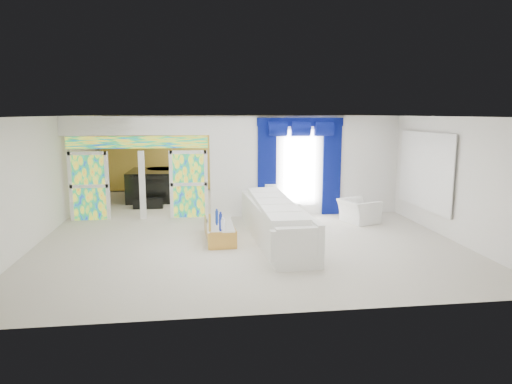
{
  "coord_description": "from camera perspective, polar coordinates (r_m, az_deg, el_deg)",
  "views": [
    {
      "loc": [
        -1.2,
        -12.63,
        3.08
      ],
      "look_at": [
        0.3,
        -1.2,
        1.1
      ],
      "focal_mm": 32.3,
      "sensor_mm": 36.0,
      "label": 1
    }
  ],
  "objects": [
    {
      "name": "console_table",
      "position": [
        13.95,
        3.07,
        -2.19
      ],
      "size": [
        1.22,
        0.46,
        0.4
      ],
      "primitive_type": "cube",
      "rotation": [
        0.0,
        0.0,
        -0.07
      ],
      "color": "white",
      "rests_on": "ground"
    },
    {
      "name": "gold_curtains",
      "position": [
        18.64,
        -3.77,
        4.86
      ],
      "size": [
        9.7,
        0.12,
        2.9
      ],
      "primitive_type": "cube",
      "color": "gold",
      "rests_on": "ground"
    },
    {
      "name": "grand_piano",
      "position": [
        17.01,
        -12.69,
        0.88
      ],
      "size": [
        1.67,
        2.15,
        1.06
      ],
      "primitive_type": "cube",
      "rotation": [
        0.0,
        0.0,
        -0.04
      ],
      "color": "black",
      "rests_on": "ground"
    },
    {
      "name": "dividing_header",
      "position": [
        13.74,
        -14.51,
        7.96
      ],
      "size": [
        4.3,
        0.18,
        0.55
      ],
      "primitive_type": "cube",
      "color": "white",
      "rests_on": "dividing_wall"
    },
    {
      "name": "decanters",
      "position": [
        11.43,
        -4.46,
        -3.29
      ],
      "size": [
        0.2,
        0.9,
        0.23
      ],
      "color": "navy",
      "rests_on": "coffee_table"
    },
    {
      "name": "blue_drape_left",
      "position": [
        13.77,
        1.36,
        2.73
      ],
      "size": [
        0.55,
        0.1,
        2.8
      ],
      "primitive_type": "cube",
      "color": "#031145",
      "rests_on": "ground"
    },
    {
      "name": "dividing_wall",
      "position": [
        14.13,
        6.3,
        3.27
      ],
      "size": [
        5.7,
        0.18,
        3.0
      ],
      "primitive_type": "cube",
      "color": "white",
      "rests_on": "ground"
    },
    {
      "name": "stained_panel_left",
      "position": [
        14.13,
        -19.96,
        0.69
      ],
      "size": [
        0.95,
        0.04,
        2.0
      ],
      "primitive_type": "cube",
      "color": "#994C3F",
      "rests_on": "ground"
    },
    {
      "name": "window_pane",
      "position": [
        13.98,
        5.4,
        3.01
      ],
      "size": [
        1.0,
        0.02,
        2.3
      ],
      "primitive_type": "cube",
      "color": "white",
      "rests_on": "dividing_wall"
    },
    {
      "name": "blue_pelmet",
      "position": [
        13.86,
        5.52,
        8.63
      ],
      "size": [
        2.6,
        0.12,
        0.25
      ],
      "primitive_type": "cube",
      "color": "#031145",
      "rests_on": "dividing_wall"
    },
    {
      "name": "table_lamp",
      "position": [
        13.8,
        1.86,
        -0.24
      ],
      "size": [
        0.36,
        0.36,
        0.58
      ],
      "primitive_type": "cylinder",
      "color": "white",
      "rests_on": "console_table"
    },
    {
      "name": "piano_bench",
      "position": [
        15.51,
        -13.16,
        -1.37
      ],
      "size": [
        0.97,
        0.41,
        0.32
      ],
      "primitive_type": "cube",
      "rotation": [
        0.0,
        0.0,
        -0.04
      ],
      "color": "black",
      "rests_on": "ground"
    },
    {
      "name": "stained_panel_right",
      "position": [
        13.79,
        -8.32,
        0.97
      ],
      "size": [
        0.95,
        0.04,
        2.0
      ],
      "primitive_type": "cube",
      "color": "#994C3F",
      "rests_on": "ground"
    },
    {
      "name": "coffee_table",
      "position": [
        11.45,
        -4.55,
        -4.81
      ],
      "size": [
        0.72,
        1.91,
        0.42
      ],
      "primitive_type": "cube",
      "rotation": [
        0.0,
        0.0,
        0.05
      ],
      "color": "#C28F3C",
      "rests_on": "ground"
    },
    {
      "name": "wall_mirror",
      "position": [
        13.24,
        20.23,
        2.51
      ],
      "size": [
        0.04,
        2.7,
        1.9
      ],
      "primitive_type": "cube",
      "color": "white",
      "rests_on": "ground"
    },
    {
      "name": "floor",
      "position": [
        13.06,
        -1.99,
        -3.9
      ],
      "size": [
        12.0,
        12.0,
        0.0
      ],
      "primitive_type": "plane",
      "color": "#B7AF9E",
      "rests_on": "ground"
    },
    {
      "name": "tv_console",
      "position": [
        16.54,
        -18.9,
        -0.14
      ],
      "size": [
        0.58,
        0.53,
        0.78
      ],
      "primitive_type": "cube",
      "rotation": [
        0.0,
        0.0,
        -0.09
      ],
      "color": "#A17850",
      "rests_on": "ground"
    },
    {
      "name": "stained_transom",
      "position": [
        13.76,
        -14.43,
        5.98
      ],
      "size": [
        4.0,
        0.05,
        0.35
      ],
      "primitive_type": "cube",
      "color": "#994C3F",
      "rests_on": "dividing_header"
    },
    {
      "name": "blue_drape_right",
      "position": [
        14.21,
        9.36,
        2.83
      ],
      "size": [
        0.55,
        0.1,
        2.8
      ],
      "primitive_type": "cube",
      "color": "#031145",
      "rests_on": "ground"
    },
    {
      "name": "armchair",
      "position": [
        13.44,
        12.58,
        -2.32
      ],
      "size": [
        1.15,
        1.23,
        0.65
      ],
      "primitive_type": "imported",
      "rotation": [
        0.0,
        0.0,
        1.9
      ],
      "color": "white",
      "rests_on": "ground"
    },
    {
      "name": "white_sofa",
      "position": [
        11.26,
        2.41,
        -3.87
      ],
      "size": [
        1.19,
        4.59,
        0.87
      ],
      "primitive_type": "cube",
      "rotation": [
        0.0,
        0.0,
        0.05
      ],
      "color": "white",
      "rests_on": "ground"
    },
    {
      "name": "chandelier",
      "position": [
        16.08,
        -11.51,
        8.02
      ],
      "size": [
        0.6,
        0.6,
        0.6
      ],
      "primitive_type": "sphere",
      "color": "gold",
      "rests_on": "ceiling"
    }
  ]
}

